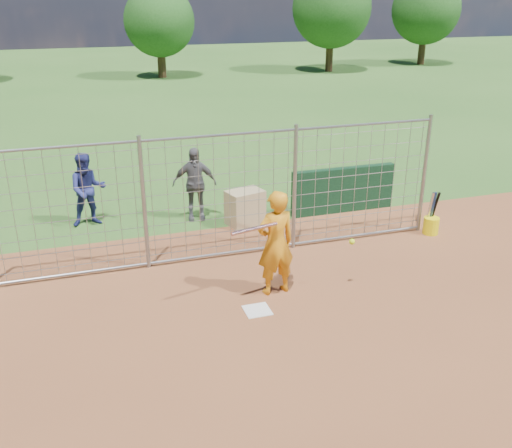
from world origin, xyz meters
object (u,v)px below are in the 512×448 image
object	(u,v)px
bystander_b	(195,184)
bucket_with_bats	(431,223)
batter	(276,243)
equipment_bin	(245,208)
bystander_a	(88,190)

from	to	relation	value
bystander_b	bucket_with_bats	distance (m)	5.38
batter	bystander_b	world-z (taller)	batter
bystander_b	equipment_bin	size ratio (longest dim) A/B	2.15
batter	bystander_b	size ratio (longest dim) A/B	1.11
equipment_bin	bystander_b	bearing A→B (deg)	131.11
bystander_a	bucket_with_bats	xyz separation A→B (m)	(7.09, -2.85, -0.60)
bystander_a	equipment_bin	xyz separation A→B (m)	(3.37, -1.05, -0.44)
bystander_b	bystander_a	bearing A→B (deg)	-179.27
batter	equipment_bin	xyz separation A→B (m)	(0.43, 3.23, -0.55)
batter	bucket_with_bats	size ratio (longest dim) A/B	1.95
bystander_a	bucket_with_bats	world-z (taller)	bystander_a
batter	bucket_with_bats	world-z (taller)	batter
batter	equipment_bin	size ratio (longest dim) A/B	2.38
equipment_bin	bucket_with_bats	distance (m)	4.14
bystander_a	bystander_b	distance (m)	2.39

